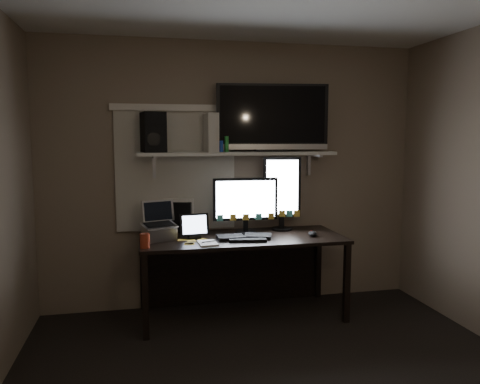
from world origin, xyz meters
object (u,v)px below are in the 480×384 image
object	(u,v)px
tv	(272,118)
game_console	(211,133)
mouse	(313,234)
monitor_portrait	(282,193)
speaker	(153,132)
tablet	(194,226)
desk	(239,253)
laptop	(159,221)
monitor_landscape	(245,205)
cup	(145,241)
keyboard	(244,237)

from	to	relation	value
tv	game_console	world-z (taller)	tv
mouse	game_console	distance (m)	1.29
monitor_portrait	speaker	distance (m)	1.32
tablet	desk	bearing A→B (deg)	8.42
desk	tablet	size ratio (longest dim) A/B	7.12
monitor_portrait	speaker	bearing A→B (deg)	-170.87
tv	game_console	distance (m)	0.58
mouse	speaker	bearing A→B (deg)	-177.21
monitor_portrait	tv	bearing A→B (deg)	-153.83
tablet	laptop	xyz separation A→B (m)	(-0.31, 0.01, 0.05)
desk	tv	bearing A→B (deg)	11.63
monitor_landscape	laptop	size ratio (longest dim) A/B	1.85
game_console	cup	bearing A→B (deg)	-145.81
monitor_landscape	desk	bearing A→B (deg)	-159.71
monitor_portrait	game_console	world-z (taller)	game_console
laptop	cup	size ratio (longest dim) A/B	2.76
monitor_landscape	keyboard	distance (m)	0.34
monitor_portrait	tablet	xyz separation A→B (m)	(-0.86, -0.21, -0.25)
monitor_landscape	mouse	bearing A→B (deg)	-23.34
laptop	monitor_landscape	bearing A→B (deg)	-9.48
monitor_landscape	tablet	distance (m)	0.53
mouse	speaker	distance (m)	1.68
tablet	speaker	distance (m)	0.90
monitor_landscape	tv	bearing A→B (deg)	10.51
tablet	monitor_portrait	bearing A→B (deg)	7.89
game_console	speaker	distance (m)	0.51
desk	laptop	size ratio (longest dim) A/B	5.55
monitor_landscape	cup	size ratio (longest dim) A/B	5.12
keyboard	laptop	distance (m)	0.76
monitor_portrait	keyboard	size ratio (longest dim) A/B	1.45
monitor_landscape	speaker	bearing A→B (deg)	177.09
keyboard	desk	bearing A→B (deg)	99.85
desk	monitor_landscape	bearing A→B (deg)	19.45
laptop	speaker	size ratio (longest dim) A/B	0.93
tv	mouse	bearing A→B (deg)	-37.55
monitor_landscape	speaker	distance (m)	1.05
tablet	cup	distance (m)	0.51
desk	keyboard	size ratio (longest dim) A/B	3.68
laptop	speaker	xyz separation A→B (m)	(-0.03, 0.18, 0.76)
mouse	speaker	world-z (taller)	speaker
monitor_landscape	game_console	xyz separation A→B (m)	(-0.31, 0.05, 0.66)
mouse	laptop	distance (m)	1.37
laptop	cup	bearing A→B (deg)	-132.54
cup	game_console	world-z (taller)	game_console
tablet	tv	world-z (taller)	tv
monitor_portrait	laptop	distance (m)	1.20
tv	game_console	bearing A→B (deg)	-173.49
monitor_landscape	laptop	bearing A→B (deg)	-170.18
monitor_landscape	tablet	size ratio (longest dim) A/B	2.37
desk	speaker	bearing A→B (deg)	174.24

